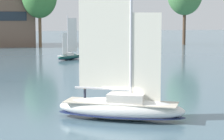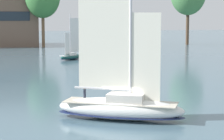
{
  "view_description": "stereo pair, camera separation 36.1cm",
  "coord_description": "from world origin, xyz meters",
  "views": [
    {
      "loc": [
        -7.56,
        -31.37,
        7.75
      ],
      "look_at": [
        0.0,
        3.0,
        3.4
      ],
      "focal_mm": 70.0,
      "sensor_mm": 36.0,
      "label": 1
    },
    {
      "loc": [
        -7.21,
        -31.45,
        7.75
      ],
      "look_at": [
        0.0,
        3.0,
        3.4
      ],
      "focal_mm": 70.0,
      "sensor_mm": 36.0,
      "label": 2
    }
  ],
  "objects": [
    {
      "name": "ground_plane",
      "position": [
        0.0,
        0.0,
        0.0
      ],
      "size": [
        400.0,
        400.0,
        0.0
      ],
      "primitive_type": "plane",
      "color": "slate"
    },
    {
      "name": "sailboat_moored_near_marina",
      "position": [
        1.75,
        46.26,
        0.71
      ],
      "size": [
        5.53,
        5.13,
        8.13
      ],
      "color": "#194C47",
      "rests_on": "ground"
    },
    {
      "name": "sailboat_main",
      "position": [
        0.01,
        -0.01,
        1.07
      ],
      "size": [
        10.0,
        6.82,
        13.47
      ],
      "color": "white",
      "rests_on": "ground"
    }
  ]
}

